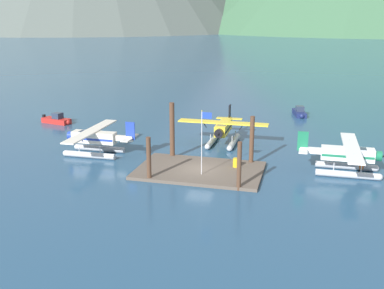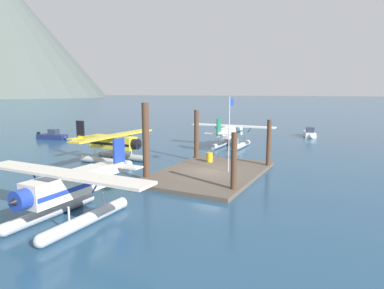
{
  "view_description": "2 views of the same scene",
  "coord_description": "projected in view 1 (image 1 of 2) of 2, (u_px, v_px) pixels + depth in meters",
  "views": [
    {
      "loc": [
        9.64,
        -39.53,
        14.45
      ],
      "look_at": [
        -1.43,
        2.55,
        1.93
      ],
      "focal_mm": 42.04,
      "sensor_mm": 36.0,
      "label": 1
    },
    {
      "loc": [
        -23.93,
        -10.57,
        6.66
      ],
      "look_at": [
        1.85,
        2.57,
        2.05
      ],
      "focal_mm": 30.7,
      "sensor_mm": 36.0,
      "label": 2
    }
  ],
  "objects": [
    {
      "name": "piling_near_right",
      "position": [
        239.0,
        166.0,
        38.01
      ],
      "size": [
        0.38,
        0.38,
        4.31
      ],
      "primitive_type": "cylinder",
      "color": "#4C3323",
      "rests_on": "ground"
    },
    {
      "name": "mooring_buoy",
      "position": [
        361.0,
        167.0,
        43.4
      ],
      "size": [
        0.72,
        0.72,
        0.72
      ],
      "primitive_type": "sphere",
      "color": "orange",
      "rests_on": "ground"
    },
    {
      "name": "boat_navy_open_north",
      "position": [
        299.0,
        112.0,
        67.19
      ],
      "size": [
        2.33,
        4.83,
        1.5
      ],
      "color": "navy",
      "rests_on": "ground"
    },
    {
      "name": "boat_red_open_west",
      "position": [
        57.0,
        120.0,
        62.42
      ],
      "size": [
        4.82,
        2.36,
        1.5
      ],
      "color": "#B2231E",
      "rests_on": "ground"
    },
    {
      "name": "ground_plane",
      "position": [
        200.0,
        172.0,
        43.09
      ],
      "size": [
        1200.0,
        1200.0,
        0.0
      ],
      "primitive_type": "plane",
      "color": "navy"
    },
    {
      "name": "seaplane_yellow_bow_centre",
      "position": [
        223.0,
        131.0,
        52.11
      ],
      "size": [
        10.41,
        7.98,
        3.84
      ],
      "color": "#B7BABF",
      "rests_on": "ground"
    },
    {
      "name": "seaplane_cream_port_fwd",
      "position": [
        94.0,
        140.0,
        48.05
      ],
      "size": [
        7.98,
        10.41,
        3.84
      ],
      "color": "#B7BABF",
      "rests_on": "ground"
    },
    {
      "name": "piling_far_left",
      "position": [
        172.0,
        131.0,
        46.53
      ],
      "size": [
        0.51,
        0.51,
        5.9
      ],
      "primitive_type": "cylinder",
      "color": "#4C3323",
      "rests_on": "ground"
    },
    {
      "name": "fuel_drum",
      "position": [
        236.0,
        163.0,
        43.46
      ],
      "size": [
        0.62,
        0.62,
        0.88
      ],
      "color": "gold",
      "rests_on": "dock_platform"
    },
    {
      "name": "piling_near_left",
      "position": [
        149.0,
        159.0,
        40.28
      ],
      "size": [
        0.41,
        0.41,
        4.09
      ],
      "primitive_type": "cylinder",
      "color": "#4C3323",
      "rests_on": "ground"
    },
    {
      "name": "flagpole",
      "position": [
        203.0,
        135.0,
        40.49
      ],
      "size": [
        0.95,
        0.1,
        6.04
      ],
      "color": "silver",
      "rests_on": "dock_platform"
    },
    {
      "name": "piling_far_right",
      "position": [
        252.0,
        141.0,
        44.5
      ],
      "size": [
        0.45,
        0.45,
        4.98
      ],
      "primitive_type": "cylinder",
      "color": "#4C3323",
      "rests_on": "ground"
    },
    {
      "name": "dock_platform",
      "position": [
        200.0,
        170.0,
        43.05
      ],
      "size": [
        11.94,
        7.72,
        0.3
      ],
      "primitive_type": "cube",
      "color": "brown",
      "rests_on": "ground"
    },
    {
      "name": "seaplane_white_stbd_fwd",
      "position": [
        348.0,
        158.0,
        42.26
      ],
      "size": [
        7.98,
        10.41,
        3.84
      ],
      "color": "#B7BABF",
      "rests_on": "ground"
    }
  ]
}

